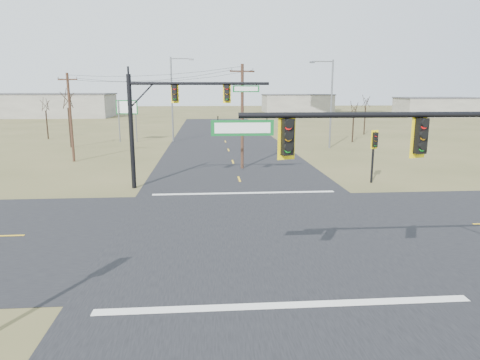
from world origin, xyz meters
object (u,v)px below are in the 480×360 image
(pedestal_signal_ne, at_px, (374,144))
(utility_pole_near, at_px, (242,115))
(streetlight_c, at_px, (174,95))
(mast_arm_far, at_px, (173,107))
(bare_tree_d, at_px, (366,101))
(mast_arm_near, at_px, (423,154))
(utility_pole_far, at_px, (70,116))
(bare_tree_b, at_px, (45,104))
(bare_tree_c, at_px, (354,108))
(streetlight_a, at_px, (330,99))
(highway_sign, at_px, (127,112))
(bare_tree_a, at_px, (67,98))

(pedestal_signal_ne, height_order, utility_pole_near, utility_pole_near)
(streetlight_c, bearing_deg, mast_arm_far, -75.10)
(bare_tree_d, bearing_deg, mast_arm_near, -108.78)
(utility_pole_far, distance_m, streetlight_c, 17.23)
(bare_tree_b, height_order, bare_tree_c, bare_tree_b)
(bare_tree_b, bearing_deg, utility_pole_near, -44.50)
(mast_arm_far, height_order, streetlight_a, streetlight_a)
(pedestal_signal_ne, bearing_deg, mast_arm_far, 168.74)
(pedestal_signal_ne, xyz_separation_m, bare_tree_b, (-33.85, 31.01, 1.89))
(mast_arm_near, relative_size, streetlight_a, 1.03)
(highway_sign, relative_size, bare_tree_b, 0.90)
(streetlight_a, bearing_deg, bare_tree_c, 33.71)
(highway_sign, height_order, bare_tree_d, bare_tree_d)
(streetlight_a, bearing_deg, mast_arm_far, -144.07)
(utility_pole_near, bearing_deg, bare_tree_d, 52.36)
(pedestal_signal_ne, xyz_separation_m, bare_tree_d, (11.80, 33.54, 2.09))
(mast_arm_far, height_order, bare_tree_d, mast_arm_far)
(bare_tree_d, bearing_deg, bare_tree_c, -118.24)
(mast_arm_far, distance_m, bare_tree_c, 32.33)
(bare_tree_b, bearing_deg, highway_sign, -20.54)
(utility_pole_near, xyz_separation_m, bare_tree_d, (20.79, 26.96, 0.39))
(utility_pole_near, xyz_separation_m, bare_tree_c, (15.80, 17.66, -0.24))
(mast_arm_near, xyz_separation_m, bare_tree_d, (17.36, 51.05, 0.16))
(pedestal_signal_ne, height_order, streetlight_c, streetlight_c)
(mast_arm_near, relative_size, bare_tree_b, 1.73)
(bare_tree_d, bearing_deg, mast_arm_far, -127.64)
(mast_arm_far, height_order, streetlight_c, streetlight_c)
(pedestal_signal_ne, height_order, bare_tree_b, bare_tree_b)
(pedestal_signal_ne, height_order, bare_tree_a, bare_tree_a)
(pedestal_signal_ne, relative_size, bare_tree_a, 0.54)
(mast_arm_far, xyz_separation_m, streetlight_a, (16.33, 19.32, 0.08))
(mast_arm_far, relative_size, bare_tree_a, 1.31)
(bare_tree_b, xyz_separation_m, bare_tree_d, (45.65, 2.54, 0.20))
(highway_sign, bearing_deg, streetlight_a, -4.97)
(mast_arm_near, relative_size, bare_tree_d, 1.67)
(utility_pole_near, height_order, utility_pole_far, utility_pole_near)
(highway_sign, bearing_deg, utility_pole_near, -44.31)
(streetlight_c, xyz_separation_m, bare_tree_a, (-11.84, -4.58, -0.29))
(utility_pole_near, height_order, bare_tree_d, utility_pole_near)
(streetlight_c, bearing_deg, pedestal_signal_ne, -47.73)
(utility_pole_near, relative_size, streetlight_c, 0.82)
(streetlight_a, bearing_deg, utility_pole_near, -145.41)
(streetlight_a, bearing_deg, highway_sign, 148.81)
(mast_arm_far, xyz_separation_m, bare_tree_b, (-19.58, 31.26, -0.76))
(mast_arm_far, xyz_separation_m, pedestal_signal_ne, (14.27, 0.26, -2.65))
(highway_sign, distance_m, bare_tree_d, 34.69)
(mast_arm_near, bearing_deg, streetlight_c, 86.22)
(streetlight_c, bearing_deg, bare_tree_b, 176.40)
(mast_arm_far, height_order, utility_pole_far, utility_pole_far)
(pedestal_signal_ne, relative_size, streetlight_a, 0.39)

